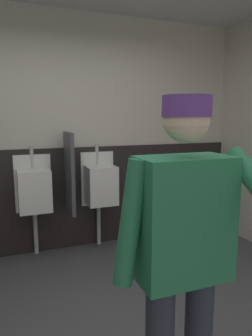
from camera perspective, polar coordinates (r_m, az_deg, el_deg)
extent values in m
cube|color=beige|center=(3.74, -11.34, 6.16)|extent=(4.97, 0.12, 2.73)
cube|color=black|center=(3.78, -10.77, -5.49)|extent=(4.37, 0.03, 1.21)
cube|color=white|center=(3.67, -16.66, -2.65)|extent=(0.40, 0.05, 0.65)
cube|color=white|center=(3.52, -16.39, -4.00)|extent=(0.34, 0.30, 0.45)
cylinder|color=#B7BABF|center=(3.61, -16.87, 1.90)|extent=(0.04, 0.04, 0.24)
cylinder|color=#B7BABF|center=(3.79, -16.21, -10.94)|extent=(0.05, 0.05, 0.55)
cube|color=white|center=(3.80, -5.33, -1.89)|extent=(0.40, 0.05, 0.65)
cube|color=white|center=(3.65, -4.59, -3.15)|extent=(0.34, 0.30, 0.45)
cylinder|color=#B7BABF|center=(3.75, -5.36, 2.51)|extent=(0.04, 0.04, 0.24)
cylinder|color=#B7BABF|center=(3.91, -5.04, -9.93)|extent=(0.05, 0.05, 0.55)
cube|color=#4C4C51|center=(3.50, -10.37, -0.90)|extent=(0.04, 0.40, 0.90)
cube|color=#26724C|center=(1.48, 10.42, -9.13)|extent=(0.44, 0.24, 0.58)
cylinder|color=#26724C|center=(1.36, 0.80, -9.96)|extent=(0.17, 0.09, 0.56)
sphere|color=beige|center=(1.40, 10.98, 8.71)|extent=(0.21, 0.21, 0.21)
cylinder|color=#60388C|center=(1.40, 11.05, 11.03)|extent=(0.22, 0.22, 0.09)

